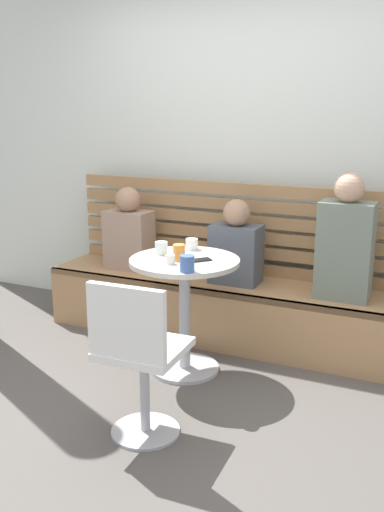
# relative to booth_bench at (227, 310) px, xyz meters

# --- Properties ---
(ground) EXTENTS (8.00, 8.00, 0.00)m
(ground) POSITION_rel_booth_bench_xyz_m (0.00, -1.20, -0.22)
(ground) COLOR #514C47
(back_wall) EXTENTS (5.20, 0.10, 2.90)m
(back_wall) POSITION_rel_booth_bench_xyz_m (0.00, 0.44, 1.23)
(back_wall) COLOR silver
(back_wall) RESTS_ON ground
(booth_bench) EXTENTS (2.70, 0.52, 0.44)m
(booth_bench) POSITION_rel_booth_bench_xyz_m (0.00, 0.00, 0.00)
(booth_bench) COLOR #A87C51
(booth_bench) RESTS_ON ground
(booth_backrest) EXTENTS (2.65, 0.04, 0.67)m
(booth_backrest) POSITION_rel_booth_bench_xyz_m (0.00, 0.24, 0.56)
(booth_backrest) COLOR #9A7249
(booth_backrest) RESTS_ON booth_bench
(cafe_table) EXTENTS (0.68, 0.68, 0.74)m
(cafe_table) POSITION_rel_booth_bench_xyz_m (-0.06, -0.59, 0.30)
(cafe_table) COLOR #ADADB2
(cafe_table) RESTS_ON ground
(white_chair) EXTENTS (0.42, 0.42, 0.85)m
(white_chair) POSITION_rel_booth_bench_xyz_m (0.07, -1.40, 0.24)
(white_chair) COLOR #ADADB2
(white_chair) RESTS_ON ground
(person_adult) EXTENTS (0.34, 0.22, 0.81)m
(person_adult) POSITION_rel_booth_bench_xyz_m (0.81, -0.03, 0.58)
(person_adult) COLOR slate
(person_adult) RESTS_ON booth_bench
(person_child_left) EXTENTS (0.34, 0.22, 0.59)m
(person_child_left) POSITION_rel_booth_bench_xyz_m (0.06, -0.00, 0.48)
(person_child_left) COLOR #4C515B
(person_child_left) RESTS_ON booth_bench
(person_child_middle) EXTENTS (0.34, 0.22, 0.62)m
(person_child_middle) POSITION_rel_booth_bench_xyz_m (-0.81, 0.01, 0.49)
(person_child_middle) COLOR #9E7F6B
(person_child_middle) RESTS_ON booth_bench
(cup_mug_blue) EXTENTS (0.08, 0.08, 0.09)m
(cup_mug_blue) POSITION_rel_booth_bench_xyz_m (0.08, -0.83, 0.57)
(cup_mug_blue) COLOR #3D5B9E
(cup_mug_blue) RESTS_ON cafe_table
(cup_glass_short) EXTENTS (0.08, 0.08, 0.08)m
(cup_glass_short) POSITION_rel_booth_bench_xyz_m (-0.24, -0.54, 0.56)
(cup_glass_short) COLOR silver
(cup_glass_short) RESTS_ON cafe_table
(cup_tumbler_orange) EXTENTS (0.07, 0.07, 0.10)m
(cup_tumbler_orange) POSITION_rel_booth_bench_xyz_m (-0.07, -0.63, 0.57)
(cup_tumbler_orange) COLOR orange
(cup_tumbler_orange) RESTS_ON cafe_table
(cup_ceramic_white) EXTENTS (0.08, 0.08, 0.07)m
(cup_ceramic_white) POSITION_rel_booth_bench_xyz_m (-0.12, -0.35, 0.55)
(cup_ceramic_white) COLOR white
(cup_ceramic_white) RESTS_ON cafe_table
(cup_espresso_small) EXTENTS (0.06, 0.06, 0.05)m
(cup_espresso_small) POSITION_rel_booth_bench_xyz_m (-0.09, -0.72, 0.55)
(cup_espresso_small) COLOR silver
(cup_espresso_small) RESTS_ON cafe_table
(phone_on_table) EXTENTS (0.15, 0.15, 0.01)m
(phone_on_table) POSITION_rel_booth_bench_xyz_m (0.04, -0.59, 0.52)
(phone_on_table) COLOR black
(phone_on_table) RESTS_ON cafe_table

